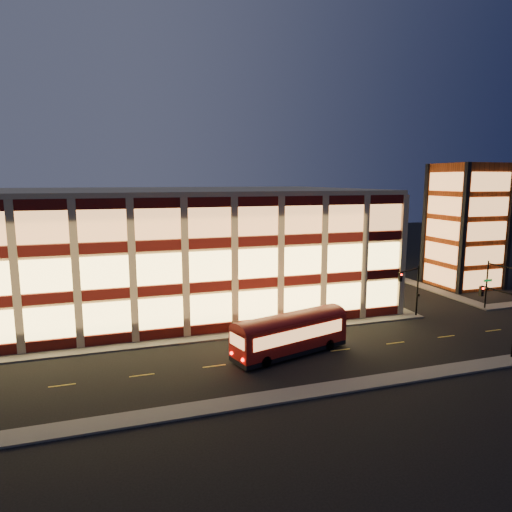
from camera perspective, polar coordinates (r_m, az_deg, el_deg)
name	(u,v)px	position (r m, az deg, el deg)	size (l,w,h in m)	color
ground	(221,340)	(45.92, -4.46, -10.46)	(200.00, 200.00, 0.00)	black
sidewalk_office_south	(189,339)	(46.27, -8.43, -10.28)	(54.00, 2.00, 0.15)	#514F4C
sidewalk_office_east	(344,286)	(69.36, 10.92, -3.64)	(2.00, 30.00, 0.15)	#514F4C
sidewalk_tower_west	(406,281)	(75.21, 18.29, -2.93)	(2.00, 30.00, 0.15)	#514F4C
sidewalk_near	(263,399)	(34.40, 0.88, -17.44)	(100.00, 2.00, 0.15)	#514F4C
office_building	(167,246)	(59.93, -11.07, 1.27)	(50.45, 30.45, 14.50)	tan
stair_tower	(465,226)	(73.80, 24.71, 3.46)	(8.60, 8.60, 18.00)	#8C3814
traffic_signal_far	(412,284)	(54.33, 18.87, -3.28)	(3.79, 1.87, 6.00)	black
traffic_signal_right	(497,279)	(61.11, 27.88, -2.51)	(1.20, 4.37, 6.00)	black
traffic_signal_near	(502,309)	(47.03, 28.40, -5.86)	(0.32, 4.45, 6.00)	black
trolley_bus	(290,332)	(41.86, 4.31, -9.40)	(11.59, 5.79, 3.81)	#910D07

